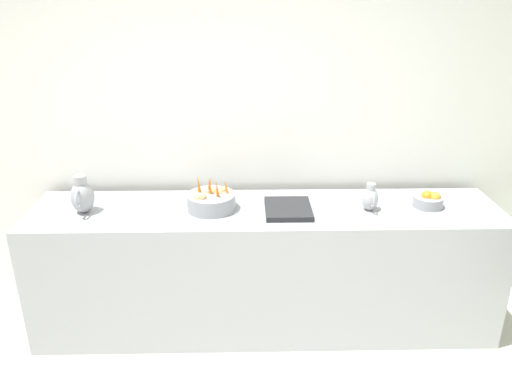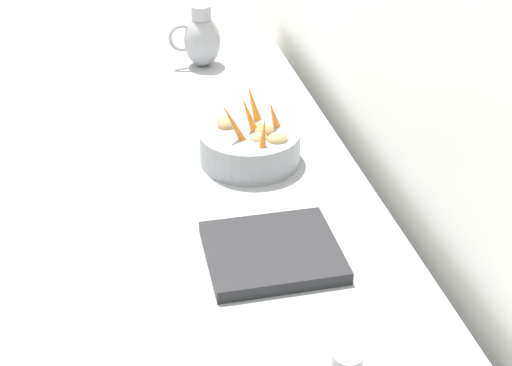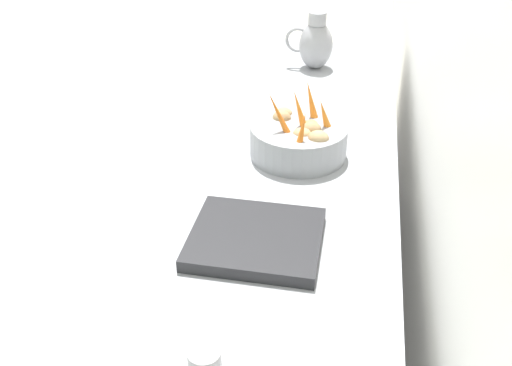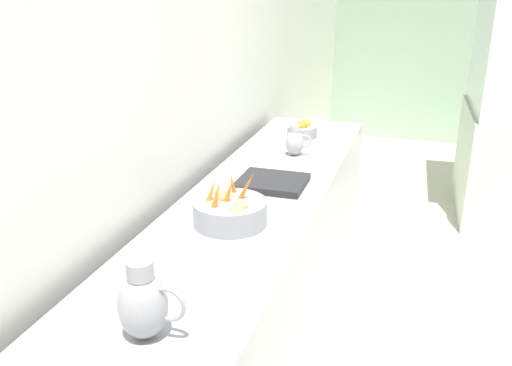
% 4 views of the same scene
% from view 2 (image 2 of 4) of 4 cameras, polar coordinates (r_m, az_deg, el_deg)
% --- Properties ---
extents(prep_counter, '(0.66, 3.13, 0.90)m').
position_cam_2_polar(prep_counter, '(2.24, 1.51, -12.84)').
color(prep_counter, '#9EA0A5').
rests_on(prep_counter, ground_plane).
extents(vegetable_colander, '(0.32, 0.32, 0.24)m').
position_cam_2_polar(vegetable_colander, '(2.22, -0.46, 3.16)').
color(vegetable_colander, gray).
rests_on(vegetable_colander, prep_counter).
extents(metal_pitcher_tall, '(0.21, 0.15, 0.25)m').
position_cam_2_polar(metal_pitcher_tall, '(2.93, -4.48, 11.63)').
color(metal_pitcher_tall, '#939399').
rests_on(metal_pitcher_tall, prep_counter).
extents(counter_sink_basin, '(0.34, 0.30, 0.04)m').
position_cam_2_polar(counter_sink_basin, '(1.82, 1.33, -5.65)').
color(counter_sink_basin, '#232326').
rests_on(counter_sink_basin, prep_counter).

